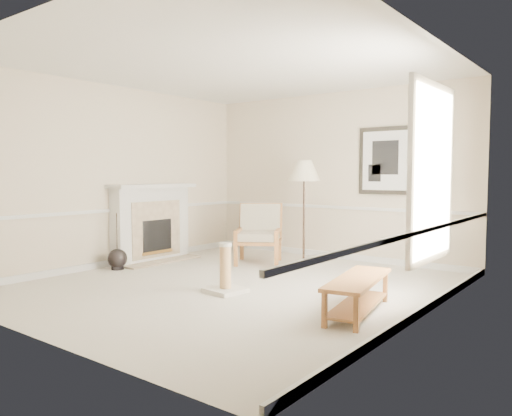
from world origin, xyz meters
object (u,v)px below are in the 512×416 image
(floor_vase, at_px, (117,259))
(bench, at_px, (358,290))
(floor_lamp, at_px, (304,174))
(scratching_post, at_px, (225,277))
(armchair, at_px, (259,231))

(floor_vase, height_order, bench, floor_vase)
(floor_lamp, height_order, scratching_post, floor_lamp)
(floor_lamp, distance_m, scratching_post, 2.72)
(armchair, distance_m, bench, 3.27)
(floor_vase, height_order, floor_lamp, floor_lamp)
(floor_lamp, bearing_deg, floor_vase, -131.19)
(floor_vase, xyz_separation_m, floor_lamp, (1.99, 2.27, 1.33))
(armchair, height_order, bench, armchair)
(floor_vase, bearing_deg, scratching_post, -2.63)
(floor_lamp, bearing_deg, scratching_post, -82.25)
(floor_lamp, xyz_separation_m, scratching_post, (0.32, -2.37, -1.29))
(scratching_post, bearing_deg, armchair, 115.74)
(floor_vase, height_order, armchair, armchair)
(floor_vase, relative_size, bench, 0.62)
(armchair, xyz_separation_m, scratching_post, (0.95, -1.96, -0.33))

